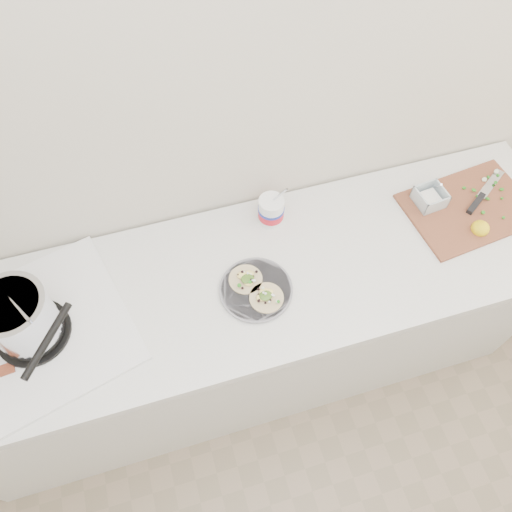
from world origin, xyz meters
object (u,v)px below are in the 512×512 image
object	(u,v)px
taco_plate	(256,288)
tub	(272,209)
stove	(25,323)
cutboard	(466,205)

from	to	relation	value
taco_plate	tub	bearing A→B (deg)	62.46
stove	cutboard	xyz separation A→B (m)	(1.61, 0.07, -0.07)
tub	cutboard	size ratio (longest dim) A/B	0.43
taco_plate	tub	world-z (taller)	tub
tub	cutboard	bearing A→B (deg)	-12.14
stove	taco_plate	bearing A→B (deg)	-18.20
stove	tub	world-z (taller)	stove
stove	taco_plate	size ratio (longest dim) A/B	2.76
stove	cutboard	bearing A→B (deg)	-11.99
stove	tub	distance (m)	0.91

